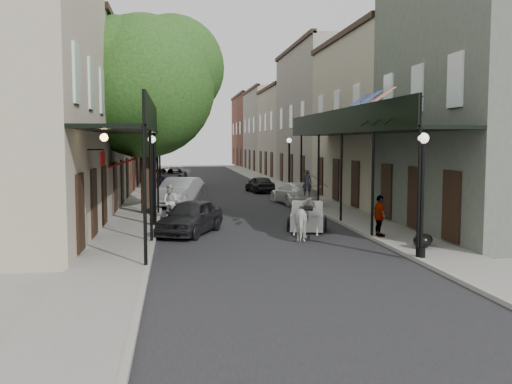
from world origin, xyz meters
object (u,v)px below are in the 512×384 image
object	(u,v)px
car_left_mid	(180,192)
car_left_far	(170,177)
horse	(306,219)
tree_far	(159,111)
pedestrian_sidewalk_left	(160,181)
carriage	(307,206)
tree_near	(152,81)
car_left_near	(190,217)
lamppost_right_near	(422,193)
pedestrian_sidewalk_right	(380,216)
lamppost_right_far	(289,166)
car_right_far	(260,184)
pedestrian_walking	(171,202)
lamppost_left	(152,179)
car_right_near	(294,193)

from	to	relation	value
car_left_mid	car_left_far	bearing A→B (deg)	112.36
horse	car_left_mid	xyz separation A→B (m)	(-4.47, 11.81, 0.04)
tree_far	pedestrian_sidewalk_left	world-z (taller)	tree_far
carriage	car_left_far	size ratio (longest dim) A/B	0.46
car_left_mid	tree_near	bearing A→B (deg)	-88.84
tree_near	car_left_near	distance (m)	8.63
lamppost_right_near	pedestrian_sidewalk_right	xyz separation A→B (m)	(0.10, 3.77, -1.17)
tree_far	horse	xyz separation A→B (m)	(5.80, -21.99, -5.09)
horse	carriage	xyz separation A→B (m)	(0.57, 2.27, 0.22)
lamppost_right_near	car_left_near	size ratio (longest dim) A/B	0.94
lamppost_right_near	car_left_far	world-z (taller)	lamppost_right_near
horse	lamppost_right_far	bearing A→B (deg)	-85.04
car_right_far	pedestrian_sidewalk_right	bearing A→B (deg)	85.27
car_left_far	car_right_far	xyz separation A→B (m)	(6.36, -6.79, -0.16)
tree_far	car_left_far	size ratio (longest dim) A/B	1.58
carriage	pedestrian_walking	world-z (taller)	carriage
tree_near	lamppost_right_far	xyz separation A→B (m)	(8.30, 7.82, -4.44)
lamppost_left	car_right_far	xyz separation A→B (m)	(6.86, 15.82, -1.46)
tree_far	horse	bearing A→B (deg)	-75.22
car_left_near	car_left_far	bearing A→B (deg)	115.58
lamppost_right_far	car_left_far	world-z (taller)	lamppost_right_far
pedestrian_sidewalk_right	tree_near	bearing A→B (deg)	42.18
horse	pedestrian_walking	size ratio (longest dim) A/B	1.07
car_right_near	car_right_far	size ratio (longest dim) A/B	1.27
tree_far	lamppost_right_near	xyz separation A→B (m)	(8.35, -26.18, -3.79)
car_left_mid	car_left_far	world-z (taller)	car_left_mid
tree_far	car_right_far	bearing A→B (deg)	-18.58
lamppost_right_near	pedestrian_sidewalk_right	size ratio (longest dim) A/B	2.44
car_left_near	lamppost_right_far	bearing A→B (deg)	87.68
pedestrian_sidewalk_left	car_right_near	world-z (taller)	pedestrian_sidewalk_left
carriage	pedestrian_walking	size ratio (longest dim) A/B	1.52
pedestrian_walking	car_left_far	size ratio (longest dim) A/B	0.30
car_left_near	car_left_far	world-z (taller)	car_left_far
car_right_far	car_right_near	bearing A→B (deg)	87.30
tree_far	lamppost_right_far	bearing A→B (deg)	-36.51
lamppost_right_near	lamppost_right_far	distance (m)	20.00
horse	pedestrian_sidewalk_left	bearing A→B (deg)	-58.22
pedestrian_walking	car_left_near	bearing A→B (deg)	-62.70
lamppost_right_near	tree_near	bearing A→B (deg)	124.27
car_right_far	pedestrian_sidewalk_left	bearing A→B (deg)	3.94
tree_near	lamppost_right_near	bearing A→B (deg)	-55.73
lamppost_right_far	car_left_mid	xyz separation A→B (m)	(-7.02, -4.00, -1.26)
carriage	pedestrian_sidewalk_right	distance (m)	3.40
lamppost_left	car_left_near	bearing A→B (deg)	-53.13
lamppost_right_far	horse	world-z (taller)	lamppost_right_far
tree_far	car_right_far	world-z (taller)	tree_far
car_left_mid	lamppost_right_far	bearing A→B (deg)	49.37
horse	pedestrian_sidewalk_right	bearing A→B (deg)	-174.96
tree_far	lamppost_left	world-z (taller)	tree_far
pedestrian_sidewalk_left	car_left_mid	xyz separation A→B (m)	(1.28, -6.24, -0.18)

